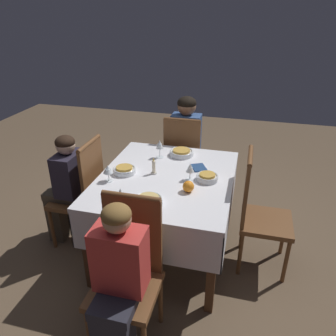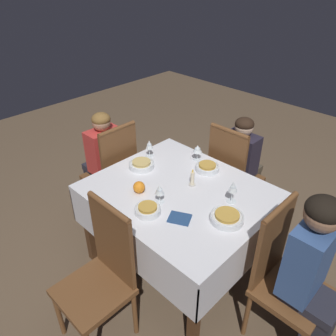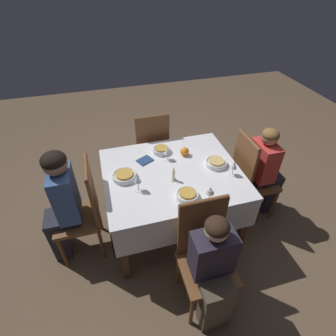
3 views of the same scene
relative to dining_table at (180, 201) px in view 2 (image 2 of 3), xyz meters
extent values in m
plane|color=brown|center=(0.00, 0.00, -0.65)|extent=(8.00, 8.00, 0.00)
cube|color=silver|center=(0.00, 0.00, 0.08)|extent=(1.25, 1.06, 0.04)
cube|color=silver|center=(0.00, 0.53, -0.08)|extent=(1.25, 0.01, 0.30)
cube|color=silver|center=(0.00, -0.53, -0.08)|extent=(1.25, 0.01, 0.30)
cube|color=silver|center=(0.62, 0.00, -0.08)|extent=(0.01, 1.06, 0.30)
cube|color=silver|center=(-0.62, 0.00, -0.08)|extent=(0.01, 1.06, 0.30)
cube|color=#4C2D19|center=(0.55, 0.46, -0.29)|extent=(0.06, 0.06, 0.71)
cube|color=#4C2D19|center=(-0.55, 0.46, -0.29)|extent=(0.06, 0.06, 0.71)
cube|color=#4C2D19|center=(0.55, -0.46, -0.29)|extent=(0.06, 0.06, 0.71)
cube|color=#4C2D19|center=(-0.55, -0.46, -0.29)|extent=(0.06, 0.06, 0.71)
cube|color=brown|center=(-0.91, -0.03, -0.22)|extent=(0.40, 0.40, 0.04)
cube|color=brown|center=(-0.73, -0.03, 0.07)|extent=(0.03, 0.37, 0.54)
cylinder|color=brown|center=(-0.73, -0.03, 0.34)|extent=(0.04, 0.36, 0.04)
cylinder|color=brown|center=(-1.08, -0.21, -0.45)|extent=(0.03, 0.03, 0.41)
cylinder|color=brown|center=(-0.74, 0.14, -0.45)|extent=(0.03, 0.03, 0.41)
cylinder|color=brown|center=(-0.74, -0.21, -0.45)|extent=(0.03, 0.03, 0.41)
cube|color=brown|center=(0.04, -0.82, -0.22)|extent=(0.40, 0.40, 0.04)
cube|color=brown|center=(0.04, -0.63, 0.07)|extent=(0.37, 0.03, 0.54)
cylinder|color=brown|center=(0.04, -0.63, 0.34)|extent=(0.36, 0.04, 0.04)
cylinder|color=brown|center=(-0.13, -0.99, -0.45)|extent=(0.03, 0.03, 0.41)
cylinder|color=brown|center=(0.22, -0.99, -0.45)|extent=(0.03, 0.03, 0.41)
cylinder|color=brown|center=(-0.13, -0.64, -0.45)|extent=(0.03, 0.03, 0.41)
cylinder|color=brown|center=(0.22, -0.64, -0.45)|extent=(0.03, 0.03, 0.41)
cube|color=brown|center=(0.91, -0.02, -0.22)|extent=(0.40, 0.40, 0.04)
cube|color=brown|center=(0.73, -0.02, 0.07)|extent=(0.03, 0.37, 0.54)
cylinder|color=brown|center=(0.73, -0.02, 0.34)|extent=(0.04, 0.36, 0.04)
cylinder|color=brown|center=(1.08, -0.20, -0.45)|extent=(0.03, 0.03, 0.41)
cylinder|color=brown|center=(1.08, 0.15, -0.45)|extent=(0.03, 0.03, 0.41)
cylinder|color=brown|center=(0.74, -0.20, -0.45)|extent=(0.03, 0.03, 0.41)
cylinder|color=brown|center=(0.74, 0.15, -0.45)|extent=(0.03, 0.03, 0.41)
cube|color=brown|center=(-0.04, 0.82, -0.22)|extent=(0.40, 0.40, 0.04)
cube|color=brown|center=(-0.04, 0.63, 0.07)|extent=(0.37, 0.03, 0.54)
cylinder|color=brown|center=(-0.04, 0.63, 0.34)|extent=(0.36, 0.04, 0.04)
cylinder|color=brown|center=(0.14, 0.99, -0.45)|extent=(0.03, 0.03, 0.41)
cylinder|color=brown|center=(0.14, 0.64, -0.45)|extent=(0.03, 0.03, 0.41)
cylinder|color=brown|center=(-0.21, 0.64, -0.45)|extent=(0.03, 0.03, 0.41)
cube|color=#282833|center=(-1.11, -0.03, -0.43)|extent=(0.14, 0.22, 0.45)
cube|color=#282833|center=(-1.03, -0.03, -0.17)|extent=(0.31, 0.24, 0.06)
cube|color=#38568E|center=(-0.94, -0.03, 0.09)|extent=(0.18, 0.30, 0.47)
sphere|color=#9E7051|center=(-0.94, -0.03, 0.42)|extent=(0.19, 0.19, 0.19)
ellipsoid|color=black|center=(-0.94, -0.03, 0.45)|extent=(0.19, 0.19, 0.13)
cube|color=#4C4233|center=(0.04, -1.02, -0.43)|extent=(0.22, 0.14, 0.45)
cube|color=#4C4233|center=(0.04, -0.93, -0.17)|extent=(0.24, 0.31, 0.06)
cube|color=#282333|center=(0.04, -0.85, 0.04)|extent=(0.30, 0.18, 0.37)
sphere|color=beige|center=(0.04, -0.85, 0.30)|extent=(0.16, 0.16, 0.16)
ellipsoid|color=black|center=(0.04, -0.85, 0.33)|extent=(0.16, 0.16, 0.11)
cube|color=#282833|center=(1.11, -0.02, -0.43)|extent=(0.14, 0.22, 0.45)
cube|color=#282833|center=(1.03, -0.02, -0.17)|extent=(0.31, 0.24, 0.06)
cube|color=red|center=(0.94, -0.02, 0.05)|extent=(0.18, 0.30, 0.40)
sphere|color=tan|center=(0.94, -0.02, 0.33)|extent=(0.16, 0.16, 0.16)
ellipsoid|color=brown|center=(0.94, -0.02, 0.35)|extent=(0.16, 0.16, 0.11)
cylinder|color=silver|center=(-0.43, 0.03, 0.12)|extent=(0.22, 0.22, 0.04)
torus|color=silver|center=(-0.43, 0.03, 0.14)|extent=(0.21, 0.21, 0.01)
cylinder|color=gold|center=(-0.43, 0.03, 0.15)|extent=(0.16, 0.16, 0.02)
cylinder|color=white|center=(-0.34, -0.15, 0.10)|extent=(0.07, 0.07, 0.00)
cylinder|color=white|center=(-0.34, -0.15, 0.15)|extent=(0.01, 0.01, 0.08)
cone|color=white|center=(-0.34, -0.15, 0.23)|extent=(0.06, 0.06, 0.08)
cylinder|color=white|center=(-0.34, -0.15, 0.21)|extent=(0.04, 0.04, 0.03)
cylinder|color=silver|center=(0.03, -0.35, 0.12)|extent=(0.19, 0.19, 0.04)
torus|color=silver|center=(0.03, -0.35, 0.14)|extent=(0.18, 0.18, 0.01)
cylinder|color=gold|center=(0.03, -0.35, 0.15)|extent=(0.13, 0.13, 0.02)
cylinder|color=white|center=(0.19, -0.41, 0.10)|extent=(0.06, 0.06, 0.00)
cylinder|color=white|center=(0.19, -0.41, 0.14)|extent=(0.01, 0.01, 0.07)
cone|color=white|center=(0.19, -0.41, 0.21)|extent=(0.08, 0.08, 0.06)
cylinder|color=white|center=(0.19, -0.41, 0.19)|extent=(0.05, 0.05, 0.03)
cylinder|color=silver|center=(0.43, -0.02, 0.12)|extent=(0.20, 0.20, 0.04)
torus|color=silver|center=(0.43, -0.02, 0.14)|extent=(0.20, 0.20, 0.01)
cylinder|color=tan|center=(0.43, -0.02, 0.15)|extent=(0.15, 0.15, 0.02)
cylinder|color=white|center=(0.51, -0.18, 0.10)|extent=(0.07, 0.07, 0.00)
cylinder|color=white|center=(0.51, -0.18, 0.14)|extent=(0.01, 0.01, 0.07)
cone|color=white|center=(0.51, -0.18, 0.21)|extent=(0.06, 0.06, 0.07)
cylinder|color=white|center=(0.51, -0.18, 0.20)|extent=(0.04, 0.04, 0.03)
cylinder|color=silver|center=(-0.02, 0.33, 0.12)|extent=(0.17, 0.17, 0.04)
torus|color=silver|center=(-0.02, 0.33, 0.14)|extent=(0.17, 0.17, 0.01)
cylinder|color=gold|center=(-0.02, 0.33, 0.15)|extent=(0.12, 0.12, 0.02)
cylinder|color=white|center=(0.01, 0.19, 0.10)|extent=(0.06, 0.06, 0.00)
cylinder|color=white|center=(0.01, 0.19, 0.14)|extent=(0.01, 0.01, 0.07)
cone|color=white|center=(0.01, 0.19, 0.21)|extent=(0.06, 0.06, 0.07)
cylinder|color=white|center=(0.01, 0.19, 0.19)|extent=(0.04, 0.04, 0.03)
cylinder|color=beige|center=(-0.02, -0.11, 0.11)|extent=(0.05, 0.05, 0.01)
cylinder|color=beige|center=(-0.02, -0.11, 0.16)|extent=(0.03, 0.03, 0.10)
ellipsoid|color=#F9C64C|center=(-0.02, -0.11, 0.22)|extent=(0.01, 0.01, 0.03)
sphere|color=orange|center=(0.19, 0.22, 0.14)|extent=(0.09, 0.09, 0.09)
cube|color=navy|center=(-0.21, 0.23, 0.11)|extent=(0.17, 0.16, 0.01)
camera|label=1|loc=(2.24, 0.59, 1.33)|focal=35.00mm
camera|label=2|loc=(-1.27, 1.41, 1.49)|focal=35.00mm
camera|label=3|loc=(-0.53, -1.76, 1.64)|focal=28.00mm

